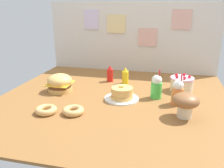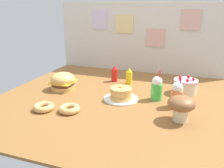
# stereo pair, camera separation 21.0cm
# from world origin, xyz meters

# --- Properties ---
(ground_plane) EXTENTS (2.05, 1.95, 0.02)m
(ground_plane) POSITION_xyz_m (0.00, 0.00, -0.01)
(ground_plane) COLOR brown
(back_wall) EXTENTS (2.05, 0.04, 0.83)m
(back_wall) POSITION_xyz_m (0.00, 0.97, 0.42)
(back_wall) COLOR beige
(back_wall) RESTS_ON ground_plane
(burger) EXTENTS (0.24, 0.24, 0.17)m
(burger) POSITION_xyz_m (-0.55, 0.07, 0.08)
(burger) COLOR #DBA859
(burger) RESTS_ON ground_plane
(pancake_stack) EXTENTS (0.30, 0.30, 0.13)m
(pancake_stack) POSITION_xyz_m (0.08, -0.01, 0.05)
(pancake_stack) COLOR white
(pancake_stack) RESTS_ON ground_plane
(layer_cake) EXTENTS (0.22, 0.22, 0.16)m
(layer_cake) POSITION_xyz_m (0.60, 0.35, 0.07)
(layer_cake) COLOR beige
(layer_cake) RESTS_ON ground_plane
(ketchup_bottle) EXTENTS (0.07, 0.07, 0.18)m
(ketchup_bottle) POSITION_xyz_m (-0.15, 0.48, 0.08)
(ketchup_bottle) COLOR red
(ketchup_bottle) RESTS_ON ground_plane
(mustard_bottle) EXTENTS (0.07, 0.07, 0.18)m
(mustard_bottle) POSITION_xyz_m (0.03, 0.44, 0.08)
(mustard_bottle) COLOR yellow
(mustard_bottle) RESTS_ON ground_plane
(cream_soda_cup) EXTENTS (0.10, 0.10, 0.27)m
(cream_soda_cup) POSITION_xyz_m (0.37, 0.10, 0.10)
(cream_soda_cup) COLOR green
(cream_soda_cup) RESTS_ON ground_plane
(orange_float_cup) EXTENTS (0.10, 0.10, 0.27)m
(orange_float_cup) POSITION_xyz_m (0.54, -0.00, 0.10)
(orange_float_cup) COLOR orange
(orange_float_cup) RESTS_ON ground_plane
(donut_pink_glaze) EXTENTS (0.17, 0.17, 0.05)m
(donut_pink_glaze) POSITION_xyz_m (-0.44, -0.41, 0.03)
(donut_pink_glaze) COLOR tan
(donut_pink_glaze) RESTS_ON ground_plane
(donut_chocolate) EXTENTS (0.17, 0.17, 0.05)m
(donut_chocolate) POSITION_xyz_m (-0.23, -0.37, 0.03)
(donut_chocolate) COLOR tan
(donut_chocolate) RESTS_ON ground_plane
(mushroom_stool) EXTENTS (0.20, 0.20, 0.19)m
(mushroom_stool) POSITION_xyz_m (0.59, -0.24, 0.12)
(mushroom_stool) COLOR beige
(mushroom_stool) RESTS_ON ground_plane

